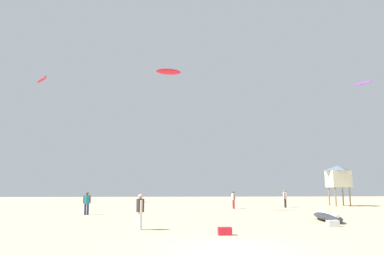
% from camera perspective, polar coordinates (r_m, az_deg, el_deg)
% --- Properties ---
extents(ground_plane, '(120.00, 120.00, 0.00)m').
position_cam_1_polar(ground_plane, '(12.43, 6.11, -18.29)').
color(ground_plane, '#C6B28C').
extents(person_foreground, '(0.37, 0.52, 1.64)m').
position_cam_1_polar(person_foreground, '(17.56, -8.12, -12.43)').
color(person_foreground, silver).
rests_on(person_foreground, ground).
extents(person_midground, '(0.52, 0.36, 1.61)m').
position_cam_1_polar(person_midground, '(27.38, -16.16, -10.98)').
color(person_midground, navy).
rests_on(person_midground, ground).
extents(person_left, '(0.36, 0.52, 1.58)m').
position_cam_1_polar(person_left, '(33.76, 6.52, -10.90)').
color(person_left, '#B21E23').
rests_on(person_left, ground).
extents(person_right, '(0.38, 0.47, 1.68)m').
position_cam_1_polar(person_right, '(36.32, 14.38, -10.46)').
color(person_right, '#2D2D33').
rests_on(person_right, ground).
extents(kite_grounded_near, '(1.76, 4.32, 0.54)m').
position_cam_1_polar(kite_grounded_near, '(23.23, 20.46, -12.89)').
color(kite_grounded_near, '#2D2D33').
rests_on(kite_grounded_near, ground).
extents(lifeguard_tower, '(2.30, 2.30, 4.15)m').
position_cam_1_polar(lifeguard_tower, '(41.20, 21.93, -7.01)').
color(lifeguard_tower, '#8C704C').
rests_on(lifeguard_tower, ground).
extents(cooler_box, '(0.56, 0.36, 0.32)m').
position_cam_1_polar(cooler_box, '(15.67, 5.16, -15.80)').
color(cooler_box, red).
rests_on(cooler_box, ground).
extents(gear_bag, '(0.56, 0.36, 0.32)m').
position_cam_1_polar(gear_bag, '(19.98, 21.20, -13.79)').
color(gear_bag, white).
rests_on(gear_bag, ground).
extents(kite_aloft_0, '(2.21, 0.89, 0.55)m').
position_cam_1_polar(kite_aloft_0, '(31.79, -3.71, 8.81)').
color(kite_aloft_0, red).
extents(kite_aloft_2, '(1.49, 2.19, 0.45)m').
position_cam_1_polar(kite_aloft_2, '(44.37, 25.24, 6.39)').
color(kite_aloft_2, purple).
extents(kite_aloft_3, '(2.56, 3.06, 0.73)m').
position_cam_1_polar(kite_aloft_3, '(52.61, -22.49, 7.02)').
color(kite_aloft_3, red).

